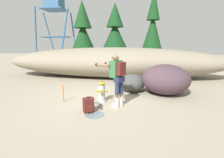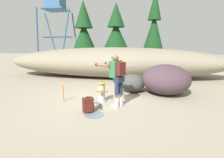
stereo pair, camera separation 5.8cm
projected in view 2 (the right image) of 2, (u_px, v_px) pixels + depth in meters
name	position (u px, v px, depth m)	size (l,w,h in m)	color
ground_plane	(102.00, 100.00, 5.99)	(56.00, 56.00, 0.04)	gray
dirt_embankment	(115.00, 62.00, 9.97)	(13.43, 3.20, 1.79)	gray
fire_hydrant	(102.00, 92.00, 5.74)	(0.41, 0.36, 0.75)	#B2B2B7
hydrant_water_jet	(97.00, 106.00, 5.03)	(0.56, 1.28, 0.52)	silver
utility_worker	(116.00, 74.00, 5.15)	(1.02, 0.88, 1.66)	beige
spare_backpack	(88.00, 105.00, 4.85)	(0.36, 0.36, 0.47)	#511E19
boulder_large	(166.00, 79.00, 6.61)	(1.89, 1.91, 1.19)	#46333D
boulder_mid	(133.00, 83.00, 6.95)	(1.03, 1.02, 0.74)	#3D3F3C
pine_tree_far_left	(84.00, 33.00, 14.21)	(2.37, 2.37, 5.59)	#47331E
pine_tree_left	(116.00, 31.00, 14.26)	(2.32, 2.32, 5.42)	#47331E
pine_tree_center	(154.00, 25.00, 15.80)	(1.93, 1.93, 7.00)	#47331E
watchtower	(55.00, 1.00, 17.08)	(3.96, 3.96, 8.44)	#386089
survey_stake	(63.00, 93.00, 5.75)	(0.04, 0.04, 0.60)	#E55914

